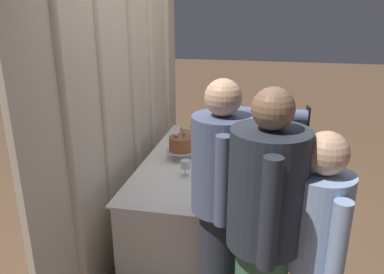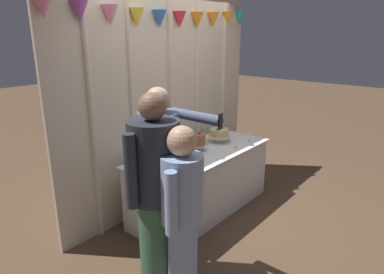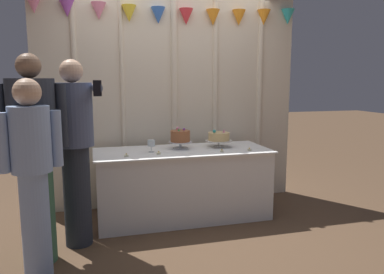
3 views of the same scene
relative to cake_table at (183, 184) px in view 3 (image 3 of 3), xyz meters
The scene contains 13 objects.
ground_plane 0.40m from the cake_table, 90.00° to the right, with size 24.00×24.00×0.00m, color brown.
draped_curtain 1.17m from the cake_table, 88.63° to the left, with size 3.16×0.16×2.65m.
cake_table is the anchor object (origin of this frame).
cake_display_nearleft 0.52m from the cake_table, 96.29° to the left, with size 0.26×0.26×0.24m.
cake_display_nearright 0.67m from the cake_table, ahead, with size 0.31×0.31×0.21m.
wine_glass 0.59m from the cake_table, behind, with size 0.08×0.08×0.13m.
tealight_far_left 0.77m from the cake_table, 162.72° to the right, with size 0.05×0.05×0.03m.
tealight_near_left 0.52m from the cake_table, 150.28° to the right, with size 0.05×0.05×0.03m.
tealight_near_right 0.59m from the cake_table, 32.25° to the right, with size 0.04×0.04×0.03m.
tealight_far_right 0.83m from the cake_table, 18.86° to the right, with size 0.04×0.04×0.03m.
guest_girl_blue_dress 1.31m from the cake_table, 158.93° to the right, with size 0.50×0.67×1.70m.
guest_man_dark_suit 1.66m from the cake_table, 154.32° to the right, with size 0.54×0.40×1.73m.
guest_man_pink_jacket 1.74m from the cake_table, 146.35° to the right, with size 0.44×0.38×1.54m.
Camera 3 is at (-0.94, -3.76, 1.53)m, focal length 34.50 mm.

